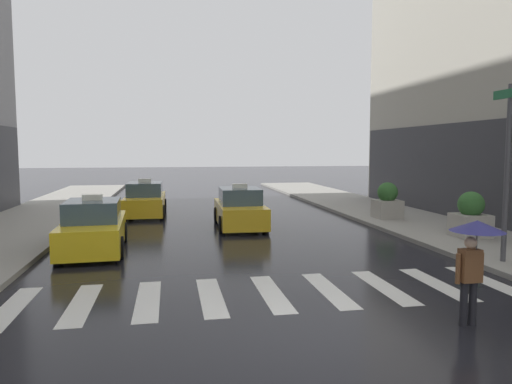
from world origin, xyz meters
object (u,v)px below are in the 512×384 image
at_px(taxi_lead, 94,228).
at_px(taxi_second, 240,209).
at_px(taxi_third, 145,201).
at_px(planter_mid_block, 387,202).
at_px(pedestrian_with_umbrella, 474,244).
at_px(traffic_light_pole, 512,148).
at_px(planter_near_corner, 471,216).

height_order(taxi_lead, taxi_second, same).
xyz_separation_m(taxi_third, planter_mid_block, (10.77, -3.85, 0.15)).
xyz_separation_m(taxi_lead, planter_mid_block, (11.98, 4.07, 0.15)).
bearing_deg(taxi_lead, taxi_third, 81.29).
distance_m(taxi_third, pedestrian_with_umbrella, 17.18).
distance_m(traffic_light_pole, planter_near_corner, 4.37).
relative_size(traffic_light_pole, planter_near_corner, 3.00).
bearing_deg(taxi_lead, traffic_light_pole, -19.98).
xyz_separation_m(traffic_light_pole, taxi_second, (-6.24, 7.95, -2.53)).
height_order(taxi_third, planter_mid_block, taxi_third).
distance_m(taxi_lead, taxi_second, 6.46).
bearing_deg(traffic_light_pole, planter_near_corner, 69.58).
relative_size(taxi_second, taxi_third, 1.00).
bearing_deg(traffic_light_pole, taxi_lead, 160.02).
xyz_separation_m(taxi_second, pedestrian_with_umbrella, (2.55, -11.69, 0.79)).
bearing_deg(pedestrian_with_umbrella, planter_mid_block, 70.77).
relative_size(taxi_lead, planter_near_corner, 2.88).
distance_m(planter_near_corner, planter_mid_block, 4.88).
relative_size(planter_near_corner, planter_mid_block, 1.00).
xyz_separation_m(traffic_light_pole, pedestrian_with_umbrella, (-3.69, -3.75, -1.74)).
bearing_deg(taxi_second, planter_near_corner, -30.99).
distance_m(traffic_light_pole, taxi_lead, 12.48).
bearing_deg(traffic_light_pole, taxi_second, 128.13).
height_order(traffic_light_pole, pedestrian_with_umbrella, traffic_light_pole).
xyz_separation_m(taxi_second, taxi_third, (-4.03, 4.15, 0.00)).
distance_m(traffic_light_pole, pedestrian_with_umbrella, 5.54).
bearing_deg(planter_near_corner, planter_mid_block, 99.17).
bearing_deg(taxi_second, taxi_lead, -144.31).
bearing_deg(planter_near_corner, traffic_light_pole, -110.42).
height_order(taxi_lead, pedestrian_with_umbrella, pedestrian_with_umbrella).
xyz_separation_m(taxi_third, planter_near_corner, (11.55, -8.66, 0.15)).
distance_m(taxi_second, planter_mid_block, 6.75).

